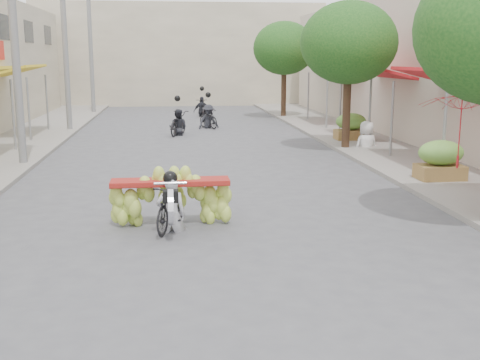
% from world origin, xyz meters
% --- Properties ---
extents(ground, '(120.00, 120.00, 0.00)m').
position_xyz_m(ground, '(0.00, 0.00, 0.00)').
color(ground, '#4F4F53').
rests_on(ground, ground).
extents(sidewalk_right, '(4.00, 60.00, 0.12)m').
position_xyz_m(sidewalk_right, '(7.00, 15.00, 0.06)').
color(sidewalk_right, gray).
rests_on(sidewalk_right, ground).
extents(far_building, '(20.00, 6.00, 7.00)m').
position_xyz_m(far_building, '(0.00, 38.00, 3.50)').
color(far_building, '#B6AA90').
rests_on(far_building, ground).
extents(utility_pole_mid, '(0.60, 0.24, 8.00)m').
position_xyz_m(utility_pole_mid, '(-5.40, 12.00, 4.03)').
color(utility_pole_mid, slate).
rests_on(utility_pole_mid, ground).
extents(utility_pole_far, '(0.60, 0.24, 8.00)m').
position_xyz_m(utility_pole_far, '(-5.40, 21.00, 4.03)').
color(utility_pole_far, slate).
rests_on(utility_pole_far, ground).
extents(utility_pole_back, '(0.60, 0.24, 8.00)m').
position_xyz_m(utility_pole_back, '(-5.40, 30.00, 4.03)').
color(utility_pole_back, slate).
rests_on(utility_pole_back, ground).
extents(street_tree_mid, '(3.40, 3.40, 5.25)m').
position_xyz_m(street_tree_mid, '(5.40, 14.00, 3.78)').
color(street_tree_mid, '#3A2719').
rests_on(street_tree_mid, ground).
extents(street_tree_far, '(3.40, 3.40, 5.25)m').
position_xyz_m(street_tree_far, '(5.40, 26.00, 3.78)').
color(street_tree_far, '#3A2719').
rests_on(street_tree_far, ground).
extents(produce_crate_mid, '(1.20, 0.88, 1.16)m').
position_xyz_m(produce_crate_mid, '(6.20, 8.00, 0.71)').
color(produce_crate_mid, olive).
rests_on(produce_crate_mid, ground).
extents(produce_crate_far, '(1.20, 0.88, 1.16)m').
position_xyz_m(produce_crate_far, '(6.20, 16.00, 0.71)').
color(produce_crate_far, olive).
rests_on(produce_crate_far, ground).
extents(banana_motorbike, '(2.33, 1.82, 1.96)m').
position_xyz_m(banana_motorbike, '(-0.90, 4.54, 0.67)').
color(banana_motorbike, black).
rests_on(banana_motorbike, ground).
extents(market_umbrella, '(2.32, 2.32, 1.82)m').
position_xyz_m(market_umbrella, '(5.91, 6.45, 2.51)').
color(market_umbrella, red).
rests_on(market_umbrella, ground).
extents(pedestrian, '(1.02, 0.73, 1.87)m').
position_xyz_m(pedestrian, '(6.19, 14.03, 1.05)').
color(pedestrian, silver).
rests_on(pedestrian, ground).
extents(bg_motorbike_a, '(1.22, 1.92, 1.95)m').
position_xyz_m(bg_motorbike_a, '(-0.54, 19.06, 0.72)').
color(bg_motorbike_a, black).
rests_on(bg_motorbike_a, ground).
extents(bg_motorbike_b, '(1.19, 1.60, 1.95)m').
position_xyz_m(bg_motorbike_b, '(0.94, 21.45, 0.87)').
color(bg_motorbike_b, black).
rests_on(bg_motorbike_b, ground).
extents(bg_motorbike_c, '(0.97, 1.65, 1.95)m').
position_xyz_m(bg_motorbike_c, '(0.97, 27.36, 0.79)').
color(bg_motorbike_c, black).
rests_on(bg_motorbike_c, ground).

